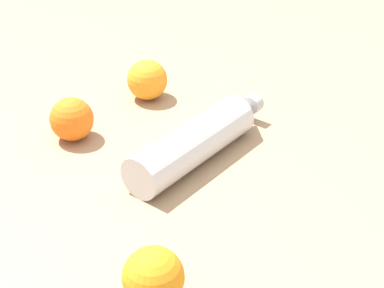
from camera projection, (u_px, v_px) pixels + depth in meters
The scene contains 5 objects.
ground_plane at pixel (183, 174), 0.87m from camera, with size 2.40×2.40×0.00m, color #9E7F60.
water_bottle at pixel (200, 139), 0.89m from camera, with size 0.17×0.29×0.06m.
orange_0 at pixel (153, 277), 0.64m from camera, with size 0.07×0.07×0.07m, color orange.
orange_1 at pixel (72, 119), 0.94m from camera, with size 0.07×0.07×0.07m, color orange.
orange_2 at pixel (147, 80), 1.06m from camera, with size 0.07×0.07×0.07m, color orange.
Camera 1 is at (-0.64, 0.32, 0.49)m, focal length 54.67 mm.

